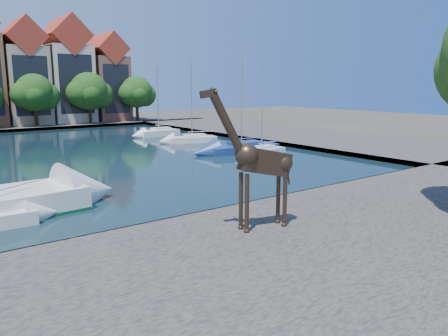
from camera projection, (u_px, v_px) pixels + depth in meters
The scene contains 16 objects.
ground at pixel (250, 210), 22.71m from camera, with size 160.00×160.00×0.00m, color #38332B.
water_basin at pixel (88, 153), 41.59m from camera, with size 38.00×50.00×0.08m, color black.
near_quay at pixel (364, 245), 17.15m from camera, with size 50.00×14.00×0.50m, color #4D4943.
far_quay at pixel (14, 126), 66.73m from camera, with size 60.00×16.00×0.50m, color #4D4943.
right_quay at pixel (278, 133), 56.24m from camera, with size 14.00×52.00×0.50m, color #4D4943.
townhouse_east_inner at pixel (24, 76), 66.49m from camera, with size 5.94×9.18×15.79m.
townhouse_east_mid at pixel (67, 74), 70.24m from camera, with size 6.43×9.18×16.65m.
townhouse_east_end at pixel (106, 81), 74.25m from camera, with size 5.44×9.18×14.43m.
far_tree_mid_east at pixel (35, 94), 62.71m from camera, with size 7.02×5.40×7.52m.
far_tree_east at pixel (90, 93), 67.40m from camera, with size 7.54×5.80×7.84m.
far_tree_far_east at pixel (137, 93), 72.12m from camera, with size 6.76×5.20×7.36m.
giraffe_statue at pixel (258, 161), 17.79m from camera, with size 4.06×1.14×5.80m.
sailboat_right_a at pixel (262, 150), 39.56m from camera, with size 4.90×2.12×9.75m.
sailboat_right_b at pixel (241, 147), 41.84m from camera, with size 7.44×3.07×10.10m.
sailboat_right_c at pixel (192, 138), 48.75m from camera, with size 5.63×3.31×8.88m.
sailboat_right_d at pixel (159, 131), 54.84m from camera, with size 5.32×2.13×8.57m.
Camera 1 is at (-14.17, -16.74, 6.43)m, focal length 35.00 mm.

